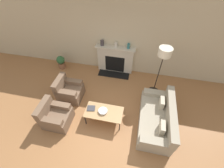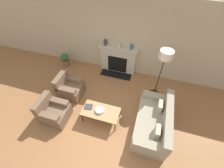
{
  "view_description": "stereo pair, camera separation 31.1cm",
  "coord_description": "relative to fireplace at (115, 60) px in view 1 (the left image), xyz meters",
  "views": [
    {
      "loc": [
        0.72,
        -2.01,
        4.2
      ],
      "look_at": [
        -0.02,
        1.48,
        0.45
      ],
      "focal_mm": 24.0,
      "sensor_mm": 36.0,
      "label": 1
    },
    {
      "loc": [
        1.02,
        -1.93,
        4.2
      ],
      "look_at": [
        -0.02,
        1.48,
        0.45
      ],
      "focal_mm": 24.0,
      "sensor_mm": 36.0,
      "label": 2
    }
  ],
  "objects": [
    {
      "name": "wall_back",
      "position": [
        0.16,
        0.14,
        0.89
      ],
      "size": [
        18.0,
        0.06,
        2.9
      ],
      "color": "#BCAD8E",
      "rests_on": "ground_plane"
    },
    {
      "name": "mantel_vase_center_right",
      "position": [
        0.48,
        0.01,
        0.68
      ],
      "size": [
        0.1,
        0.1,
        0.19
      ],
      "color": "#28666B",
      "rests_on": "fireplace"
    },
    {
      "name": "armchair_far",
      "position": [
        -1.28,
        -1.73,
        -0.24
      ],
      "size": [
        0.79,
        0.72,
        0.83
      ],
      "rotation": [
        0.0,
        0.0,
        1.57
      ],
      "color": "brown",
      "rests_on": "ground_plane"
    },
    {
      "name": "potted_plant",
      "position": [
        -2.25,
        -0.29,
        -0.25
      ],
      "size": [
        0.33,
        0.33,
        0.57
      ],
      "color": "brown",
      "rests_on": "ground_plane"
    },
    {
      "name": "armchair_near",
      "position": [
        -1.28,
        -2.75,
        -0.24
      ],
      "size": [
        0.79,
        0.72,
        0.83
      ],
      "rotation": [
        0.0,
        0.0,
        1.57
      ],
      "color": "brown",
      "rests_on": "ground_plane"
    },
    {
      "name": "mantel_vase_center_left",
      "position": [
        0.01,
        0.01,
        0.67
      ],
      "size": [
        0.12,
        0.12,
        0.17
      ],
      "color": "beige",
      "rests_on": "fireplace"
    },
    {
      "name": "floor_lamp",
      "position": [
        1.61,
        -0.86,
        0.98
      ],
      "size": [
        0.4,
        0.4,
        1.86
      ],
      "color": "black",
      "rests_on": "ground_plane"
    },
    {
      "name": "ground_plane",
      "position": [
        0.16,
        -2.72,
        -0.56
      ],
      "size": [
        18.0,
        18.0,
        0.0
      ],
      "primitive_type": "plane",
      "color": "#99663D"
    },
    {
      "name": "mantel_vase_left",
      "position": [
        -0.51,
        0.01,
        0.68
      ],
      "size": [
        0.13,
        0.13,
        0.2
      ],
      "color": "#3D383D",
      "rests_on": "fireplace"
    },
    {
      "name": "couch",
      "position": [
        1.71,
        -2.19,
        -0.26
      ],
      "size": [
        0.92,
        1.84,
        0.82
      ],
      "rotation": [
        0.0,
        0.0,
        -1.57
      ],
      "color": "#9E937F",
      "rests_on": "ground_plane"
    },
    {
      "name": "fireplace",
      "position": [
        0.0,
        0.0,
        0.0
      ],
      "size": [
        1.52,
        0.59,
        1.14
      ],
      "color": "beige",
      "rests_on": "ground_plane"
    },
    {
      "name": "book",
      "position": [
        -0.27,
        -2.35,
        -0.1
      ],
      "size": [
        0.26,
        0.23,
        0.02
      ],
      "rotation": [
        0.0,
        0.0,
        0.17
      ],
      "color": "#38383D",
      "rests_on": "coffee_table"
    },
    {
      "name": "coffee_table",
      "position": [
        0.13,
        -2.38,
        -0.14
      ],
      "size": [
        1.12,
        0.58,
        0.44
      ],
      "color": "tan",
      "rests_on": "ground_plane"
    },
    {
      "name": "bowl",
      "position": [
        0.11,
        -2.39,
        -0.07
      ],
      "size": [
        0.27,
        0.27,
        0.07
      ],
      "color": "silver",
      "rests_on": "coffee_table"
    }
  ]
}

